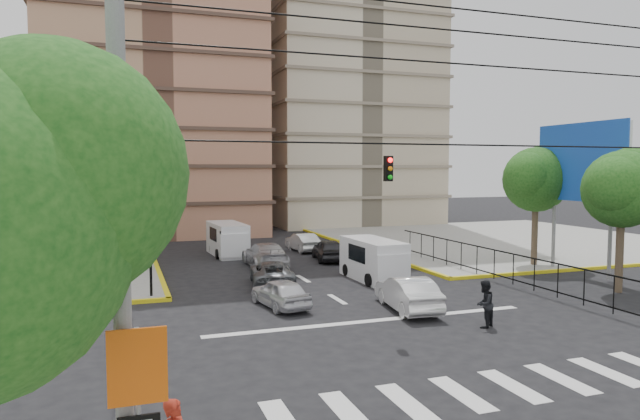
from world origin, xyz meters
name	(u,v)px	position (x,y,z in m)	size (l,w,h in m)	color
ground	(387,329)	(0.00, 0.00, 0.00)	(160.00, 160.00, 0.00)	black
sidewalk_ne	(501,239)	(20.00, 20.00, 0.07)	(26.00, 26.00, 0.15)	gray
crosswalk_stripes	(488,390)	(0.00, -6.00, 0.01)	(12.00, 2.40, 0.01)	silver
stop_line	(373,321)	(0.00, 1.20, 0.01)	(13.00, 0.40, 0.01)	silver
park_fence	(513,288)	(9.00, 4.50, 0.00)	(0.10, 22.50, 1.66)	black
billboard	(582,165)	(14.45, 6.00, 6.00)	(0.36, 6.20, 8.10)	slate
tree_park_a	(623,186)	(13.08, 2.01, 5.01)	(4.41, 3.60, 6.83)	#473828
tree_park_c	(537,177)	(14.09, 9.01, 5.34)	(4.65, 3.80, 7.25)	#473828
tree_tudor	(64,179)	(-11.90, 16.01, 5.22)	(5.39, 4.40, 7.43)	#473828
traffic_light_nw	(150,230)	(-7.80, 7.80, 3.11)	(0.28, 0.22, 4.40)	black
traffic_light_hanging	(416,165)	(0.00, -2.04, 5.90)	(18.00, 9.12, 0.92)	black
utility_pole_sw	(120,236)	(-9.00, -9.00, 4.77)	(1.40, 0.28, 9.00)	slate
district_sign	(138,385)	(-8.80, -9.24, 2.45)	(0.90, 0.12, 3.20)	slate
van_right_lane	(375,261)	(3.37, 8.31, 1.03)	(2.00, 4.75, 2.12)	silver
van_left_lane	(228,240)	(-2.30, 19.27, 1.05)	(2.15, 4.90, 2.16)	silver
car_silver_front_left	(281,293)	(-2.76, 4.45, 0.61)	(1.45, 3.60, 1.23)	silver
car_white_front_right	(408,293)	(2.02, 2.23, 0.70)	(1.49, 4.26, 1.40)	white
car_grey_mid_left	(272,273)	(-1.97, 8.95, 0.61)	(2.03, 4.40, 1.22)	#5B5F63
car_silver_rear_left	(265,255)	(-1.02, 14.17, 0.73)	(2.04, 5.03, 1.46)	#B6B5BA
car_darkgrey_mid_right	(328,250)	(3.31, 15.16, 0.69)	(1.63, 4.06, 1.38)	#262629
car_white_rear_right	(303,242)	(3.02, 19.62, 0.64)	(1.35, 3.86, 1.27)	silver
pedestrian_crosswalk	(484,304)	(3.47, -0.95, 0.87)	(0.85, 0.66, 1.74)	black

